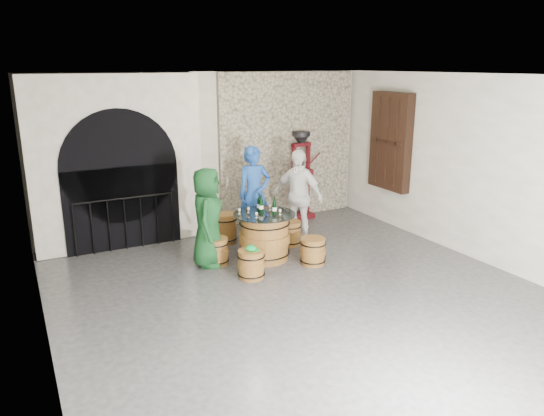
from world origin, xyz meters
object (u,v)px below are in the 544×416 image
barrel_stool_near_left (251,264)px  person_blue (254,194)px  barrel_stool_far (256,231)px  corking_press (301,168)px  barrel_table (265,236)px  person_green (207,217)px  person_white (298,196)px  barrel_stool_right (290,233)px  side_barrel (226,228)px  wine_bottle_left (261,205)px  wine_bottle_center (274,207)px  wine_bottle_right (259,204)px  barrel_stool_near_right (313,251)px  barrel_stool_left (216,251)px

barrel_stool_near_left → person_blue: bearing=62.8°
barrel_stool_far → corking_press: 2.12m
barrel_table → person_green: size_ratio=0.64×
person_blue → person_white: person_blue is taller
corking_press → barrel_stool_right: bearing=-136.4°
barrel_stool_near_left → corking_press: 3.63m
barrel_stool_near_left → side_barrel: bearing=80.8°
wine_bottle_left → side_barrel: 1.26m
person_green → side_barrel: size_ratio=2.93×
barrel_stool_far → barrel_stool_near_left: same height
barrel_stool_right → barrel_stool_near_left: bearing=-140.4°
corking_press → wine_bottle_center: bearing=-140.0°
wine_bottle_right → side_barrel: 1.19m
person_white → person_green: bearing=-107.3°
barrel_table → barrel_stool_near_left: bearing=-130.8°
barrel_stool_near_right → barrel_stool_far: bearing=105.3°
person_blue → side_barrel: 0.86m
wine_bottle_center → side_barrel: bearing=108.3°
side_barrel → person_green: bearing=-127.0°
wine_bottle_right → barrel_stool_near_left: bearing=-123.6°
barrel_table → person_green: person_green is taller
barrel_stool_near_right → wine_bottle_center: wine_bottle_center is taller
person_white → barrel_stool_right: bearing=-88.5°
barrel_stool_far → barrel_stool_right: 0.66m
wine_bottle_center → barrel_stool_near_right: bearing=-43.0°
wine_bottle_left → corking_press: size_ratio=0.17×
barrel_table → person_white: (1.00, 0.58, 0.49)m
barrel_stool_near_left → person_white: bearing=38.3°
barrel_stool_near_left → person_green: bearing=115.8°
barrel_stool_right → wine_bottle_right: (-0.77, -0.26, 0.73)m
person_white → corking_press: 1.58m
barrel_stool_right → corking_press: size_ratio=0.24×
person_green → person_white: person_white is taller
barrel_stool_right → barrel_stool_near_right: bearing=-96.9°
barrel_stool_near_left → barrel_stool_left: bearing=109.3°
barrel_table → barrel_stool_near_right: barrel_table is taller
side_barrel → corking_press: bearing=20.4°
barrel_stool_near_left → person_green: size_ratio=0.27×
barrel_stool_far → wine_bottle_left: size_ratio=1.44×
barrel_stool_right → person_white: 0.73m
barrel_stool_left → corking_press: (2.71, 1.74, 0.90)m
person_green → person_white: size_ratio=0.94×
wine_bottle_right → barrel_stool_near_right: bearing=-50.4°
wine_bottle_center → person_white: bearing=39.0°
barrel_stool_near_right → barrel_stool_near_left: bearing=-177.3°
barrel_stool_left → person_green: bearing=169.3°
barrel_table → barrel_stool_far: size_ratio=2.32×
person_green → wine_bottle_right: 0.97m
barrel_table → barrel_stool_near_right: bearing=-43.8°
wine_bottle_left → side_barrel: bearing=104.2°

